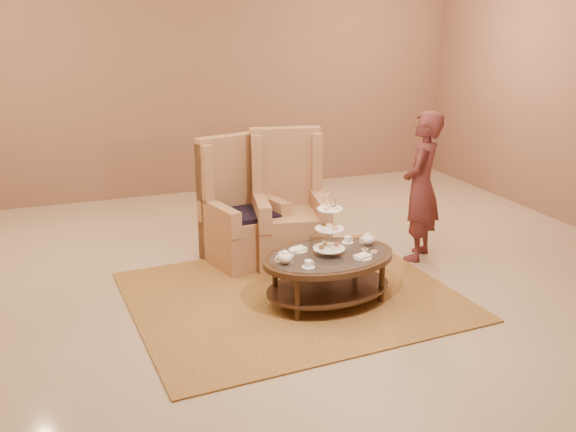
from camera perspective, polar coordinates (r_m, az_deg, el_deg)
name	(u,v)px	position (r m, az deg, el deg)	size (l,w,h in m)	color
ground	(298,298)	(6.10, 0.94, -7.34)	(8.00, 8.00, 0.00)	#BBA98B
ceiling	(298,298)	(6.10, 0.94, -7.34)	(8.00, 8.00, 0.02)	silver
wall_back	(197,72)	(9.39, -8.09, 12.57)	(8.00, 0.04, 3.50)	#89614B
rug	(292,296)	(6.14, 0.37, -7.11)	(3.10, 2.64, 0.02)	#AB843D
tea_table	(329,263)	(5.89, 3.63, -4.23)	(1.35, 1.00, 1.06)	black
armchair_left	(239,220)	(6.89, -4.34, -0.34)	(0.88, 0.90, 1.33)	#AE7A52
armchair_right	(289,217)	(6.91, 0.05, -0.07)	(0.89, 0.91, 1.40)	#AE7A52
person	(421,187)	(6.96, 11.76, 2.56)	(0.69, 0.68, 1.61)	#592626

